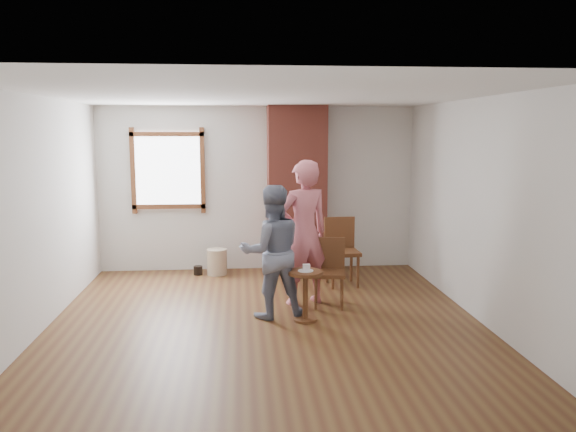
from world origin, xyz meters
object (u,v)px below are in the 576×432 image
Objects in this scene: stoneware_crock at (217,262)px; dining_chair_left at (329,268)px; person_pink at (304,233)px; side_table at (305,287)px; man at (272,252)px; dining_chair_right at (341,247)px.

dining_chair_left reaches higher than stoneware_crock.
person_pink is at bearing 176.26° from dining_chair_left.
side_table is 0.38× the size of man.
stoneware_crock is 0.47× the size of dining_chair_left.
side_table is (-0.71, -1.56, -0.14)m from dining_chair_right.
man is 0.86× the size of person_pink.
person_pink is (1.17, -1.59, 0.73)m from stoneware_crock.
stoneware_crock is 0.25× the size of man.
person_pink is (0.43, 0.48, 0.13)m from man.
dining_chair_right reaches higher than side_table.
man is (0.74, -2.07, 0.60)m from stoneware_crock.
person_pink reaches higher than dining_chair_right.
side_table is (1.12, -2.26, 0.20)m from stoneware_crock.
stoneware_crock is 2.10m from person_pink.
dining_chair_right is 0.52× the size of person_pink.
person_pink is (0.05, 0.68, 0.53)m from side_table.
person_pink reaches higher than dining_chair_left.
side_table reaches higher than stoneware_crock.
dining_chair_left reaches higher than side_table.
stoneware_crock is at bearing -73.13° from person_pink.
person_pink is (-0.32, 0.07, 0.45)m from dining_chair_left.
dining_chair_left is at bearing -47.98° from stoneware_crock.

